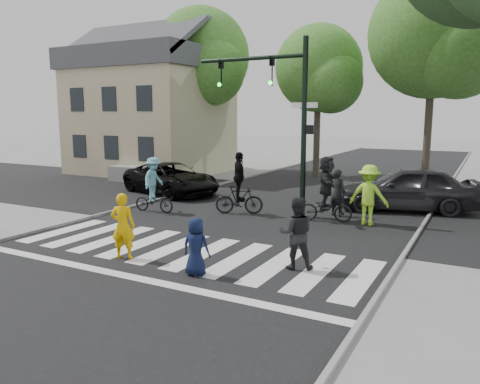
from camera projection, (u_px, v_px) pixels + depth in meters
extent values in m
plane|color=gray|center=(163.00, 262.00, 11.25)|extent=(120.00, 120.00, 0.00)
cube|color=black|center=(255.00, 220.00, 15.59)|extent=(10.00, 70.00, 0.01)
cube|color=black|center=(290.00, 205.00, 18.19)|extent=(70.00, 10.00, 0.01)
cube|color=gray|center=(138.00, 205.00, 17.94)|extent=(0.10, 70.00, 0.10)
cube|color=gray|center=(415.00, 238.00, 13.22)|extent=(0.10, 70.00, 0.10)
cube|color=silver|center=(64.00, 231.00, 14.22)|extent=(0.55, 3.00, 0.01)
cube|color=silver|center=(88.00, 234.00, 13.75)|extent=(0.55, 3.00, 0.01)
cube|color=silver|center=(114.00, 239.00, 13.28)|extent=(0.55, 3.00, 0.01)
cube|color=silver|center=(141.00, 243.00, 12.82)|extent=(0.55, 3.00, 0.01)
cube|color=silver|center=(171.00, 248.00, 12.35)|extent=(0.55, 3.00, 0.01)
cube|color=silver|center=(203.00, 253.00, 11.88)|extent=(0.55, 3.00, 0.01)
cube|color=silver|center=(237.00, 259.00, 11.41)|extent=(0.55, 3.00, 0.01)
cube|color=silver|center=(275.00, 265.00, 10.95)|extent=(0.55, 3.00, 0.01)
cube|color=silver|center=(315.00, 272.00, 10.48)|extent=(0.55, 3.00, 0.01)
cube|color=silver|center=(360.00, 280.00, 10.01)|extent=(0.55, 3.00, 0.01)
cube|color=silver|center=(129.00, 276.00, 10.20)|extent=(10.00, 0.30, 0.01)
cylinder|color=black|center=(304.00, 129.00, 15.57)|extent=(0.18, 0.18, 6.00)
cylinder|color=black|center=(251.00, 58.00, 16.11)|extent=(4.00, 0.14, 0.14)
imported|color=black|center=(272.00, 71.00, 15.81)|extent=(0.16, 0.20, 1.00)
sphere|color=#19E533|center=(270.00, 83.00, 15.78)|extent=(0.14, 0.14, 0.14)
imported|color=black|center=(221.00, 73.00, 16.75)|extent=(0.16, 0.20, 1.00)
sphere|color=#19E533|center=(219.00, 85.00, 16.71)|extent=(0.14, 0.14, 0.14)
cube|color=black|center=(310.00, 130.00, 15.47)|extent=(0.28, 0.18, 0.30)
cube|color=#FF660C|center=(313.00, 130.00, 15.42)|extent=(0.02, 0.14, 0.20)
cube|color=white|center=(304.00, 105.00, 15.44)|extent=(0.90, 0.04, 0.18)
cylinder|color=brown|center=(143.00, 122.00, 31.37)|extent=(0.36, 0.36, 5.95)
sphere|color=#38711B|center=(141.00, 70.00, 30.81)|extent=(5.20, 5.20, 5.20)
sphere|color=#38711B|center=(147.00, 82.00, 29.79)|extent=(3.64, 3.64, 3.64)
cylinder|color=brown|center=(202.00, 119.00, 28.56)|extent=(0.36, 0.36, 6.44)
sphere|color=#38711B|center=(201.00, 57.00, 27.95)|extent=(5.80, 5.80, 5.80)
sphere|color=#38711B|center=(210.00, 70.00, 26.80)|extent=(4.06, 4.06, 4.06)
cylinder|color=brown|center=(317.00, 127.00, 26.31)|extent=(0.36, 0.36, 5.60)
sphere|color=#38711B|center=(319.00, 68.00, 25.78)|extent=(4.80, 4.80, 4.80)
sphere|color=#38711B|center=(331.00, 82.00, 24.84)|extent=(3.36, 3.36, 3.36)
cylinder|color=brown|center=(429.00, 117.00, 22.28)|extent=(0.36, 0.36, 6.72)
sphere|color=#38711B|center=(434.00, 33.00, 21.65)|extent=(6.00, 6.00, 6.00)
sphere|color=#38711B|center=(460.00, 51.00, 20.46)|extent=(4.20, 4.20, 4.20)
cube|color=beige|center=(152.00, 122.00, 28.29)|extent=(8.00, 7.00, 6.00)
cube|color=#47474C|center=(150.00, 61.00, 27.69)|extent=(8.40, 7.40, 1.20)
cube|color=#47474C|center=(128.00, 39.00, 25.92)|extent=(8.40, 3.69, 2.44)
cube|color=#47474C|center=(168.00, 48.00, 29.13)|extent=(8.40, 3.69, 2.44)
cube|color=black|center=(80.00, 146.00, 26.57)|extent=(1.00, 0.06, 1.30)
cube|color=black|center=(77.00, 100.00, 26.14)|extent=(1.00, 0.06, 1.30)
cube|color=black|center=(111.00, 148.00, 25.44)|extent=(1.00, 0.06, 1.30)
cube|color=black|center=(109.00, 99.00, 25.02)|extent=(1.00, 0.06, 1.30)
cube|color=black|center=(146.00, 149.00, 24.32)|extent=(1.00, 0.06, 1.30)
cube|color=black|center=(144.00, 98.00, 23.89)|extent=(1.00, 0.06, 1.30)
cube|color=gray|center=(130.00, 173.00, 24.71)|extent=(2.00, 1.20, 0.80)
imported|color=#F7B906|center=(123.00, 226.00, 11.38)|extent=(0.70, 0.58, 1.63)
imported|color=#0F1738|center=(196.00, 247.00, 10.20)|extent=(0.68, 0.49, 1.29)
imported|color=black|center=(296.00, 233.00, 10.61)|extent=(1.00, 0.90, 1.67)
imported|color=black|center=(154.00, 201.00, 16.90)|extent=(1.61, 0.68, 0.82)
imported|color=#5F9DB1|center=(153.00, 179.00, 16.77)|extent=(0.67, 1.07, 1.58)
imported|color=black|center=(239.00, 200.00, 16.57)|extent=(1.73, 1.14, 1.01)
imported|color=black|center=(239.00, 177.00, 16.44)|extent=(0.82, 1.11, 1.75)
imported|color=black|center=(326.00, 208.00, 15.39)|extent=(1.79, 0.97, 0.89)
imported|color=black|center=(326.00, 182.00, 15.25)|extent=(0.86, 1.66, 1.71)
imported|color=black|center=(171.00, 179.00, 20.69)|extent=(5.40, 3.68, 1.37)
imported|color=#2C2C30|center=(407.00, 188.00, 17.07)|extent=(5.24, 3.23, 1.66)
imported|color=#A2F02F|center=(369.00, 195.00, 14.84)|extent=(1.29, 0.79, 1.93)
imported|color=black|center=(337.00, 193.00, 16.13)|extent=(0.69, 0.55, 1.66)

